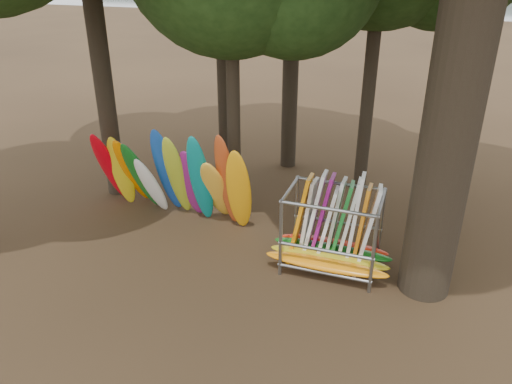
% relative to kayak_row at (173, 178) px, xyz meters
% --- Properties ---
extents(ground, '(120.00, 120.00, 0.00)m').
position_rel_kayak_row_xyz_m(ground, '(2.50, -1.65, -1.36)').
color(ground, '#47331E').
rests_on(ground, ground).
extents(lake, '(160.00, 160.00, 0.00)m').
position_rel_kayak_row_xyz_m(lake, '(2.50, 58.35, -1.36)').
color(lake, gray).
rests_on(lake, ground).
extents(kayak_row, '(5.32, 2.03, 3.26)m').
position_rel_kayak_row_xyz_m(kayak_row, '(0.00, 0.00, 0.00)').
color(kayak_row, red).
rests_on(kayak_row, ground).
extents(storage_rack, '(3.16, 1.56, 2.67)m').
position_rel_kayak_row_xyz_m(storage_rack, '(5.08, -1.06, -0.37)').
color(storage_rack, slate).
rests_on(storage_rack, ground).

